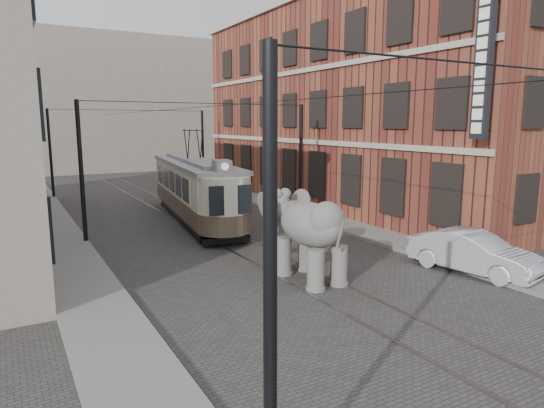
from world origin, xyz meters
TOP-DOWN VIEW (x-y plane):
  - ground at (0.00, 0.00)m, footprint 120.00×120.00m
  - tram_rails at (0.00, 0.00)m, footprint 1.54×80.00m
  - sidewalk_right at (6.00, 0.00)m, footprint 2.00×60.00m
  - sidewalk_left at (-6.50, 0.00)m, footprint 2.00×60.00m
  - brick_building at (11.00, 9.00)m, footprint 8.00×26.00m
  - distant_block at (0.00, 40.00)m, footprint 28.00×10.00m
  - catenary at (-0.20, 5.00)m, footprint 11.00×30.20m
  - tram at (0.25, 8.54)m, footprint 4.04×12.14m
  - elephant at (0.08, -2.54)m, footprint 2.70×4.71m
  - parked_car at (5.32, -4.66)m, footprint 2.31×4.53m

SIDE VIEW (x-z plane):
  - ground at x=0.00m, z-range 0.00..0.00m
  - tram_rails at x=0.00m, z-range 0.00..0.02m
  - sidewalk_right at x=6.00m, z-range 0.00..0.15m
  - sidewalk_left at x=-6.50m, z-range 0.00..0.15m
  - parked_car at x=5.32m, z-range 0.00..1.43m
  - elephant at x=0.08m, z-range 0.00..2.84m
  - tram at x=0.25m, z-range 0.00..4.73m
  - catenary at x=-0.20m, z-range 0.00..6.00m
  - brick_building at x=11.00m, z-range 0.00..12.00m
  - distant_block at x=0.00m, z-range 0.00..14.00m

